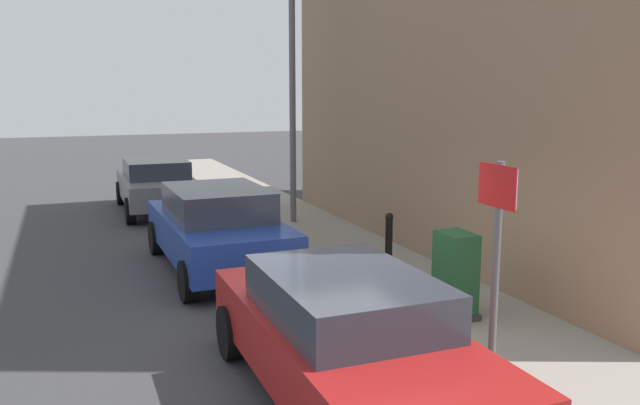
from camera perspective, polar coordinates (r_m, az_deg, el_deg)
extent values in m
plane|color=#38383A|center=(8.07, 0.31, -13.05)|extent=(80.00, 80.00, 0.00)
cube|color=gray|center=(14.08, -1.30, -2.63)|extent=(2.37, 30.00, 0.15)
cube|color=#937256|center=(14.43, 21.38, 16.27)|extent=(7.35, 11.40, 9.79)
cube|color=maroon|center=(6.54, 2.33, -12.75)|extent=(1.67, 4.32, 0.62)
cube|color=#2D333D|center=(6.36, 2.31, -8.33)|extent=(1.46, 2.12, 0.47)
cylinder|color=black|center=(7.84, -7.93, -11.33)|extent=(0.22, 0.64, 0.64)
cylinder|color=black|center=(8.31, 2.72, -9.97)|extent=(0.22, 0.64, 0.64)
cube|color=navy|center=(11.46, -9.10, -2.79)|extent=(1.86, 4.23, 0.65)
cube|color=#2D333D|center=(11.29, -9.11, -0.02)|extent=(1.61, 2.17, 0.54)
cylinder|color=black|center=(12.86, -14.37, -3.05)|extent=(0.23, 0.64, 0.64)
cylinder|color=black|center=(13.20, -7.13, -2.48)|extent=(0.23, 0.64, 0.64)
cylinder|color=black|center=(9.90, -11.65, -6.87)|extent=(0.23, 0.64, 0.64)
cylinder|color=black|center=(10.33, -2.41, -5.94)|extent=(0.23, 0.64, 0.64)
cube|color=slate|center=(17.28, -14.30, 1.26)|extent=(1.75, 3.98, 0.60)
cube|color=#2D333D|center=(17.22, -14.38, 2.95)|extent=(1.53, 2.03, 0.46)
cylinder|color=black|center=(18.66, -17.28, 0.82)|extent=(0.23, 0.64, 0.64)
cylinder|color=black|center=(18.83, -12.37, 1.12)|extent=(0.23, 0.64, 0.64)
cylinder|color=black|center=(15.84, -16.51, -0.72)|extent=(0.23, 0.64, 0.64)
cylinder|color=black|center=(16.05, -10.74, -0.35)|extent=(0.23, 0.64, 0.64)
cube|color=#1E4C28|center=(8.78, 11.94, -6.31)|extent=(0.40, 0.55, 1.15)
cube|color=#333333|center=(8.94, 11.81, -9.60)|extent=(0.46, 0.61, 0.08)
cylinder|color=black|center=(10.58, 6.13, -3.91)|extent=(0.12, 0.12, 0.95)
sphere|color=black|center=(10.47, 6.18, -1.28)|extent=(0.14, 0.14, 0.14)
cylinder|color=#59595B|center=(6.92, 15.34, -5.96)|extent=(0.08, 0.08, 2.30)
cube|color=white|center=(6.72, 15.55, 1.42)|extent=(0.03, 0.56, 0.40)
cube|color=red|center=(6.71, 15.45, 1.42)|extent=(0.01, 0.60, 0.44)
cylinder|color=#59595B|center=(14.52, -2.46, 8.99)|extent=(0.14, 0.14, 5.50)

